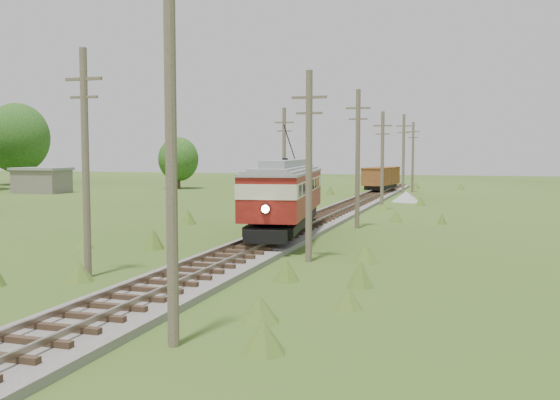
% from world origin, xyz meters
% --- Properties ---
extents(railbed_main, '(3.60, 96.00, 0.57)m').
position_xyz_m(railbed_main, '(0.00, 34.00, 0.19)').
color(railbed_main, '#605B54').
rests_on(railbed_main, ground).
extents(streetcar, '(4.89, 13.21, 5.98)m').
position_xyz_m(streetcar, '(0.00, 25.27, 2.75)').
color(streetcar, black).
rests_on(streetcar, ground).
extents(gondola, '(3.63, 8.22, 2.64)m').
position_xyz_m(gondola, '(0.00, 64.95, 1.99)').
color(gondola, black).
rests_on(gondola, ground).
extents(gravel_pile, '(2.99, 3.17, 1.09)m').
position_xyz_m(gravel_pile, '(4.14, 53.85, 0.51)').
color(gravel_pile, gray).
rests_on(gravel_pile, ground).
extents(utility_pole_r_1, '(0.30, 0.30, 8.80)m').
position_xyz_m(utility_pole_r_1, '(3.10, 5.00, 4.40)').
color(utility_pole_r_1, brown).
rests_on(utility_pole_r_1, ground).
extents(utility_pole_r_2, '(1.60, 0.30, 8.60)m').
position_xyz_m(utility_pole_r_2, '(3.30, 18.00, 4.42)').
color(utility_pole_r_2, brown).
rests_on(utility_pole_r_2, ground).
extents(utility_pole_r_3, '(1.60, 0.30, 9.00)m').
position_xyz_m(utility_pole_r_3, '(3.20, 31.00, 4.63)').
color(utility_pole_r_3, brown).
rests_on(utility_pole_r_3, ground).
extents(utility_pole_r_4, '(1.60, 0.30, 8.40)m').
position_xyz_m(utility_pole_r_4, '(3.00, 44.00, 4.32)').
color(utility_pole_r_4, brown).
rests_on(utility_pole_r_4, ground).
extents(utility_pole_r_5, '(1.60, 0.30, 8.90)m').
position_xyz_m(utility_pole_r_5, '(3.40, 57.00, 4.58)').
color(utility_pole_r_5, brown).
rests_on(utility_pole_r_5, ground).
extents(utility_pole_r_6, '(1.60, 0.30, 8.70)m').
position_xyz_m(utility_pole_r_6, '(3.20, 70.00, 4.47)').
color(utility_pole_r_6, brown).
rests_on(utility_pole_r_6, ground).
extents(utility_pole_l_a, '(1.60, 0.30, 9.00)m').
position_xyz_m(utility_pole_l_a, '(-4.20, 12.00, 4.63)').
color(utility_pole_l_a, brown).
rests_on(utility_pole_l_a, ground).
extents(utility_pole_l_b, '(1.60, 0.30, 8.60)m').
position_xyz_m(utility_pole_l_b, '(-4.50, 40.00, 4.42)').
color(utility_pole_l_b, brown).
rests_on(utility_pole_l_b, ground).
extents(tree_left_5, '(9.66, 9.66, 12.44)m').
position_xyz_m(tree_left_5, '(-56.00, 70.00, 7.12)').
color(tree_left_5, '#38281C').
rests_on(tree_left_5, ground).
extents(tree_mid_a, '(5.46, 5.46, 7.03)m').
position_xyz_m(tree_mid_a, '(-28.00, 68.00, 4.02)').
color(tree_mid_a, '#38281C').
rests_on(tree_mid_a, ground).
extents(shed, '(6.40, 4.40, 3.10)m').
position_xyz_m(shed, '(-40.00, 55.00, 1.57)').
color(shed, slate).
rests_on(shed, ground).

